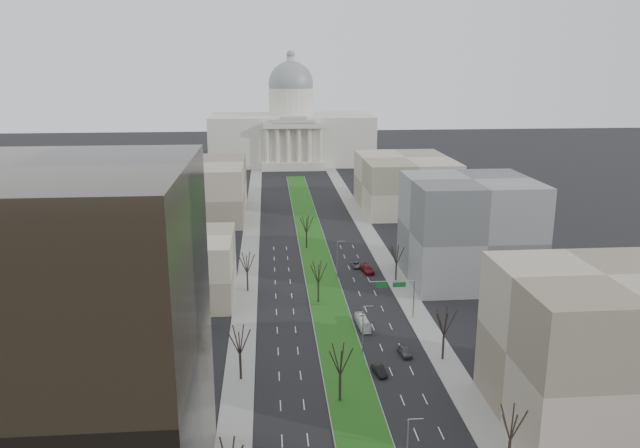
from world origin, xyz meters
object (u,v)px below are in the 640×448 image
car_grey_near (405,351)px  car_black (379,370)px  car_red (367,269)px  box_van (363,322)px  car_grey_far (356,265)px

car_grey_near → car_black: size_ratio=1.00×
car_black → car_red: (6.07, 50.59, 0.11)m
car_black → box_van: bearing=80.2°
box_van → car_black: bearing=-94.0°
car_grey_near → car_black: car_grey_near is taller
car_grey_far → car_black: bearing=-94.2°
car_black → car_grey_far: car_black is taller
car_grey_near → car_grey_far: (-1.78, 48.52, -0.12)m
car_black → box_van: size_ratio=0.58×
car_red → car_grey_far: size_ratio=1.27×
car_grey_near → car_grey_far: 48.56m
car_grey_near → car_red: car_red is taller
car_red → car_grey_far: 4.86m
car_grey_near → car_black: bearing=-137.1°
car_grey_far → box_van: bearing=-96.1°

